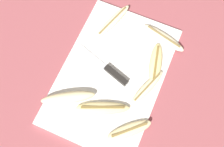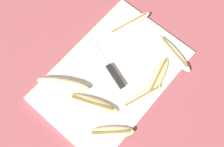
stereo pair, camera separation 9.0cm
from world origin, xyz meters
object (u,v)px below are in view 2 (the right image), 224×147
knife (111,72)px  banana_bright_far (174,53)px  banana_soft_right (63,84)px  banana_spotted_left (92,104)px  banana_pale_long (129,24)px  banana_cream_curved (141,98)px  banana_ripe_center (111,133)px  banana_golden_short (158,76)px

knife → banana_bright_far: (0.20, -0.12, 0.00)m
knife → banana_soft_right: (-0.14, 0.09, 0.01)m
banana_soft_right → banana_bright_far: size_ratio=0.99×
banana_spotted_left → banana_pale_long: (0.31, 0.10, -0.00)m
banana_cream_curved → banana_pale_long: banana_cream_curved is taller
banana_soft_right → banana_pale_long: size_ratio=0.94×
banana_ripe_center → banana_spotted_left: bearing=73.6°
banana_soft_right → banana_cream_curved: size_ratio=1.08×
banana_ripe_center → banana_soft_right: bearing=85.8°
banana_cream_curved → banana_golden_short: bearing=2.3°
banana_spotted_left → knife: bearing=11.8°
banana_pale_long → banana_cream_curved: bearing=-132.8°
banana_soft_right → banana_cream_curved: 0.26m
banana_cream_curved → banana_golden_short: same height
knife → banana_golden_short: (0.09, -0.13, 0.00)m
banana_ripe_center → banana_pale_long: bearing=31.0°
knife → banana_ripe_center: 0.21m
banana_bright_far → knife: bearing=147.9°
banana_soft_right → banana_ripe_center: (-0.02, -0.23, -0.01)m
banana_soft_right → banana_bright_far: banana_soft_right is taller
banana_soft_right → banana_bright_far: bearing=-32.5°
banana_spotted_left → banana_ripe_center: banana_spotted_left is taller
knife → banana_bright_far: size_ratio=1.26×
banana_bright_far → banana_pale_long: banana_bright_far is taller
banana_soft_right → banana_spotted_left: 0.12m
knife → banana_cream_curved: bearing=-75.8°
banana_ripe_center → banana_bright_far: banana_bright_far is taller
banana_ripe_center → knife: bearing=40.0°
banana_spotted_left → banana_golden_short: banana_spotted_left is taller
banana_spotted_left → banana_cream_curved: bearing=-42.4°
banana_golden_short → banana_pale_long: 0.23m
banana_cream_curved → banana_ripe_center: 0.15m
banana_bright_far → banana_soft_right: bearing=147.5°
banana_golden_short → banana_bright_far: bearing=4.6°
banana_golden_short → banana_pale_long: size_ratio=0.87×
banana_golden_short → banana_cream_curved: bearing=-177.7°
banana_spotted_left → banana_golden_short: (0.22, -0.10, -0.00)m
banana_pale_long → banana_bright_far: bearing=-86.7°
knife → banana_ripe_center: banana_ripe_center is taller
banana_cream_curved → banana_spotted_left: bearing=137.6°
banana_golden_short → banana_ripe_center: bearing=-179.5°
banana_soft_right → banana_spotted_left: size_ratio=0.97×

